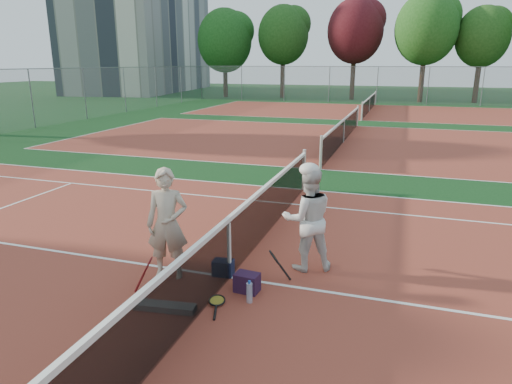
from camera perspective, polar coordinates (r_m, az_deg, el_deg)
ground at (r=7.40m, az=-3.32°, el=-10.62°), size 130.00×130.00×0.00m
court_main at (r=7.40m, az=-3.32°, el=-10.60°), size 23.77×10.97×0.01m
court_far_a at (r=20.08m, az=10.85°, el=6.14°), size 23.77×10.97×0.01m
court_far_b at (r=33.41m, az=13.95°, el=9.74°), size 23.77×10.97×0.01m
net_main at (r=7.19m, az=-3.38°, el=-6.97°), size 0.10×10.98×1.02m
net_far_a at (r=20.00m, az=10.92°, el=7.57°), size 0.10×10.98×1.02m
net_far_b at (r=33.36m, az=14.00°, el=10.61°), size 0.10×10.98×1.02m
fence_back at (r=40.27m, az=14.91°, el=12.79°), size 32.00×0.06×3.00m
apartment_block at (r=58.83m, az=-14.02°, el=19.51°), size 12.96×23.18×15.00m
player_a at (r=7.22m, az=-11.02°, el=-3.96°), size 0.74×0.59×1.77m
player_b at (r=7.43m, az=6.48°, el=-3.36°), size 1.03×0.94×1.72m
racket_red at (r=7.03m, az=-13.29°, el=-10.07°), size 0.37×0.35×0.55m
racket_black_held at (r=7.16m, az=2.32°, el=-9.26°), size 0.44×0.41×0.52m
racket_spare at (r=6.69m, az=-4.90°, el=-13.42°), size 0.44×0.65×0.06m
sports_bag_navy at (r=7.43m, az=-4.13°, el=-9.42°), size 0.34×0.25×0.26m
sports_bag_purple at (r=6.92m, az=-1.13°, el=-11.25°), size 0.38×0.28×0.29m
net_cover_canvas at (r=6.62m, az=-11.30°, el=-13.91°), size 0.88×0.31×0.09m
water_bottle at (r=6.62m, az=-0.83°, el=-12.50°), size 0.09×0.09×0.30m
tree_back_0 at (r=46.77m, az=-3.93°, el=18.34°), size 5.27×5.27×8.39m
tree_back_1 at (r=45.54m, az=3.42°, el=18.98°), size 4.76×4.76×8.56m
tree_back_maroon at (r=44.29m, az=12.30°, el=19.04°), size 4.99×4.99×8.91m
tree_back_3 at (r=42.74m, az=20.54°, el=18.56°), size 5.17×5.17×9.01m
tree_back_4 at (r=43.76m, az=26.46°, el=16.95°), size 4.30×4.30×7.83m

